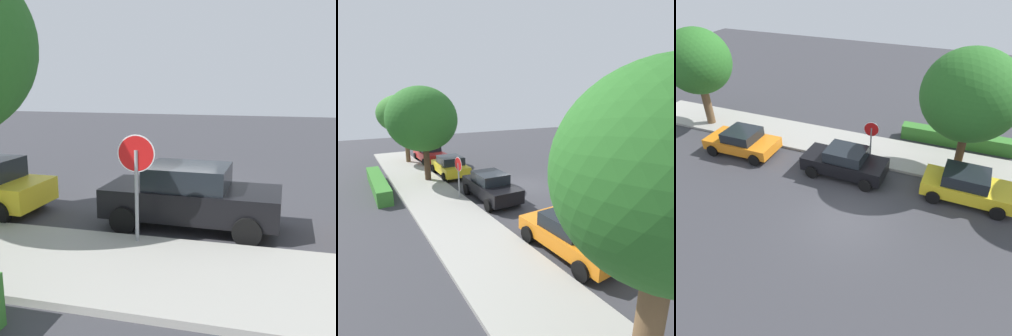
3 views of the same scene
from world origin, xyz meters
TOP-DOWN VIEW (x-y plane):
  - ground_plane at (0.00, 0.00)m, footprint 60.00×60.00m
  - sidewalk_curb at (0.00, 5.63)m, footprint 32.00×3.07m
  - stop_sign at (-0.30, 4.40)m, footprint 0.78×0.10m
  - parked_car_black at (-1.15, 2.90)m, footprint 4.21×2.02m
  - parked_car_yellow at (4.68, 3.12)m, footprint 4.05×2.07m
  - parked_car_orange at (-7.27, 2.90)m, footprint 3.97×2.14m
  - parked_car_red at (10.26, 3.06)m, footprint 4.55×2.11m
  - street_tree_near_corner at (10.74, 5.03)m, footprint 4.10×4.10m
  - street_tree_mid_block at (3.99, 5.06)m, footprint 4.48×4.48m
  - street_tree_far at (-11.17, 4.97)m, footprint 3.86×3.86m
  - front_yard_hedge at (3.80, 8.06)m, footprint 6.38×0.77m

SIDE VIEW (x-z plane):
  - ground_plane at x=0.00m, z-range 0.00..0.00m
  - sidewalk_curb at x=0.00m, z-range 0.00..0.14m
  - front_yard_hedge at x=3.80m, z-range 0.00..0.83m
  - parked_car_orange at x=-7.27m, z-range 0.01..1.39m
  - parked_car_yellow at x=4.68m, z-range 0.01..1.49m
  - parked_car_black at x=-1.15m, z-range 0.01..1.53m
  - parked_car_red at x=10.26m, z-range 0.03..1.52m
  - stop_sign at x=-0.30m, z-range 0.45..2.87m
  - street_tree_far at x=-11.17m, z-range 1.09..7.09m
  - street_tree_mid_block at x=3.99m, z-range 1.06..7.34m
  - street_tree_near_corner at x=10.74m, z-range 1.32..7.24m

